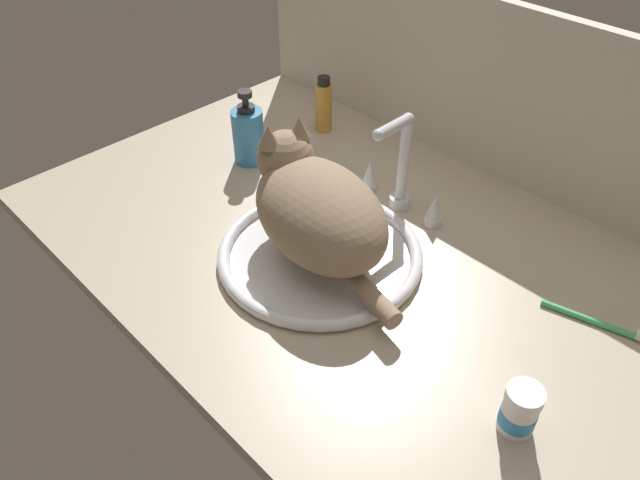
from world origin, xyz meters
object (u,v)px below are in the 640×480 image
object	(u,v)px
faucet	(400,174)
toothbrush	(599,323)
soap_pump_bottle	(248,134)
cat	(314,206)
pill_bottle	(519,411)
amber_bottle	(324,106)
sink_basin	(320,254)

from	to	relation	value
faucet	toothbrush	distance (cm)	41.75
soap_pump_bottle	toothbrush	xyz separation A→B (cm)	(73.75, 8.43, -5.58)
faucet	toothbrush	size ratio (longest dim) A/B	1.22
cat	pill_bottle	distance (cm)	44.39
cat	soap_pump_bottle	xyz separation A→B (cm)	(-30.81, 10.76, -3.89)
faucet	amber_bottle	bearing A→B (deg)	160.69
amber_bottle	soap_pump_bottle	xyz separation A→B (cm)	(-1.79, -20.17, 0.14)
pill_bottle	toothbrush	xyz separation A→B (cm)	(-0.62, 24.79, -2.97)
faucet	soap_pump_bottle	xyz separation A→B (cm)	(-32.61, -9.37, -1.48)
cat	toothbrush	distance (cm)	47.97
sink_basin	soap_pump_bottle	world-z (taller)	soap_pump_bottle
sink_basin	faucet	size ratio (longest dim) A/B	1.78
faucet	amber_bottle	world-z (taller)	faucet
sink_basin	soap_pump_bottle	xyz separation A→B (cm)	(-32.61, 11.20, 5.27)
toothbrush	pill_bottle	bearing A→B (deg)	-88.57
faucet	pill_bottle	size ratio (longest dim) A/B	2.57
cat	toothbrush	bearing A→B (deg)	24.08
soap_pump_bottle	toothbrush	distance (cm)	74.44
sink_basin	amber_bottle	world-z (taller)	amber_bottle
sink_basin	cat	xyz separation A→B (cm)	(-1.80, 0.43, 9.16)
amber_bottle	sink_basin	bearing A→B (deg)	-45.50
soap_pump_bottle	toothbrush	bearing A→B (deg)	6.52
sink_basin	toothbrush	size ratio (longest dim) A/B	2.17
sink_basin	pill_bottle	bearing A→B (deg)	-7.06
faucet	cat	bearing A→B (deg)	-95.10
cat	pill_bottle	world-z (taller)	cat
faucet	toothbrush	bearing A→B (deg)	-1.31
toothbrush	faucet	bearing A→B (deg)	178.69
sink_basin	soap_pump_bottle	bearing A→B (deg)	161.05
cat	soap_pump_bottle	bearing A→B (deg)	160.74
pill_bottle	amber_bottle	bearing A→B (deg)	153.28
cat	toothbrush	world-z (taller)	cat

